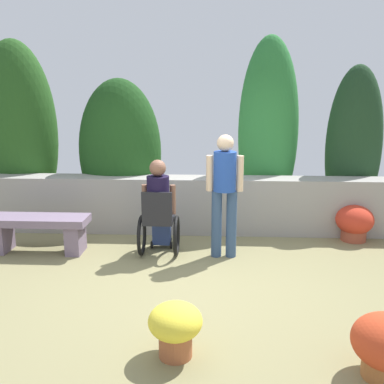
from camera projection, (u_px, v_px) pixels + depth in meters
name	position (u px, v px, depth m)	size (l,w,h in m)	color
ground_plane	(186.00, 279.00, 5.29)	(10.69, 10.69, 0.00)	#817A52
stone_retaining_wall	(193.00, 205.00, 6.97)	(6.70, 0.46, 0.88)	gray
hedge_backdrop	(146.00, 140.00, 7.34)	(6.73, 1.01, 3.09)	#244F1C
stone_bench	(38.00, 229.00, 6.10)	(1.41, 0.45, 0.51)	slate
person_in_wheelchair	(159.00, 211.00, 5.96)	(0.53, 0.66, 1.33)	black
person_standing_companion	(225.00, 188.00, 5.79)	(0.49, 0.30, 1.66)	#344D71
flower_pot_purple_near	(175.00, 326.00, 3.69)	(0.46, 0.46, 0.48)	#A35835
flower_pot_terracotta_by_wall	(354.00, 222.00, 6.58)	(0.56, 0.56, 0.54)	#98432E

